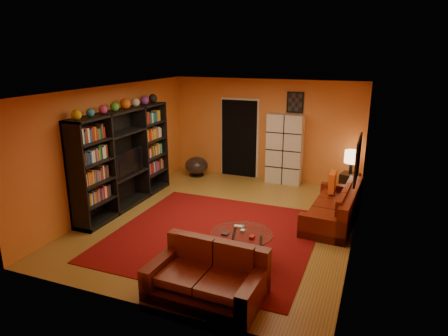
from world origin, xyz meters
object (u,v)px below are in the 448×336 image
at_px(coffee_table, 242,236).
at_px(bowl_chair, 196,166).
at_px(tv, 125,162).
at_px(sofa, 337,208).
at_px(table_lamp, 352,157).
at_px(side_table, 349,184).
at_px(entertainment_unit, 124,159).
at_px(storage_cabinet, 285,149).
at_px(loveseat, 209,275).

height_order(coffee_table, bowl_chair, bowl_chair).
xyz_separation_m(tv, bowl_chair, (0.47, 2.53, -0.72)).
height_order(sofa, table_lamp, table_lamp).
bearing_deg(side_table, entertainment_unit, -150.62).
height_order(tv, storage_cabinet, storage_cabinet).
bearing_deg(storage_cabinet, entertainment_unit, -135.23).
bearing_deg(side_table, loveseat, -106.63).
bearing_deg(storage_cabinet, table_lamp, -8.82).
distance_m(entertainment_unit, storage_cabinet, 4.00).
bearing_deg(coffee_table, bowl_chair, 124.03).
bearing_deg(storage_cabinet, coffee_table, -85.49).
height_order(sofa, side_table, sofa).
relative_size(entertainment_unit, coffee_table, 3.01).
relative_size(entertainment_unit, loveseat, 1.86).
relative_size(tv, coffee_table, 0.95).
xyz_separation_m(sofa, bowl_chair, (-3.89, 1.75, -0.01)).
height_order(entertainment_unit, side_table, entertainment_unit).
bearing_deg(sofa, storage_cabinet, 130.96).
bearing_deg(table_lamp, bowl_chair, -179.49).
relative_size(loveseat, coffee_table, 1.62).
relative_size(entertainment_unit, tv, 3.18).
height_order(bowl_chair, table_lamp, table_lamp).
xyz_separation_m(coffee_table, bowl_chair, (-2.65, 3.92, -0.18)).
bearing_deg(loveseat, entertainment_unit, 53.88).
height_order(tv, bowl_chair, tv).
bearing_deg(loveseat, sofa, -21.18).
bearing_deg(bowl_chair, entertainment_unit, -101.66).
bearing_deg(loveseat, side_table, -14.14).
bearing_deg(tv, entertainment_unit, 57.00).
xyz_separation_m(sofa, coffee_table, (-1.25, -2.17, 0.17)).
xyz_separation_m(entertainment_unit, side_table, (4.50, 2.54, -0.80)).
height_order(coffee_table, side_table, coffee_table).
height_order(sofa, storage_cabinet, storage_cabinet).
relative_size(sofa, loveseat, 1.33).
distance_m(entertainment_unit, bowl_chair, 2.67).
relative_size(sofa, side_table, 4.29).
distance_m(tv, bowl_chair, 2.67).
xyz_separation_m(entertainment_unit, table_lamp, (4.50, 2.54, -0.15)).
distance_m(coffee_table, table_lamp, 4.20).
bearing_deg(sofa, bowl_chair, 159.51).
bearing_deg(table_lamp, entertainment_unit, -150.62).
bearing_deg(storage_cabinet, side_table, -8.82).
bearing_deg(table_lamp, loveseat, -106.63).
relative_size(loveseat, side_table, 3.22).
distance_m(tv, coffee_table, 3.45).
relative_size(sofa, bowl_chair, 3.42).
bearing_deg(table_lamp, coffee_table, -108.72).
bearing_deg(tv, loveseat, -128.70).
bearing_deg(sofa, table_lamp, 90.77).
xyz_separation_m(bowl_chair, side_table, (3.99, 0.04, -0.03)).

